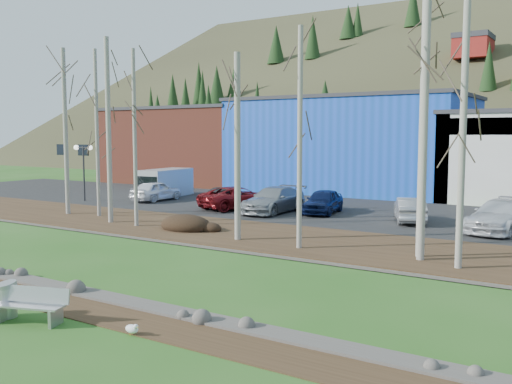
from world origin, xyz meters
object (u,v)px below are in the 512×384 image
Objects in this scene: van_grey at (164,183)px; car_5 at (410,210)px; street_lamp at (83,157)px; car_4 at (323,201)px; bench_intact at (31,305)px; seagull at (132,329)px; car_3 at (274,200)px; car_6 at (501,216)px; litter_bin at (7,301)px; car_0 at (156,191)px; car_2 at (238,198)px; car_1 at (228,197)px.

car_5 is at bearing -13.42° from van_grey.
street_lamp is 0.94× the size of car_4.
bench_intact is at bearing 59.11° from car_5.
seagull is 0.09× the size of car_3.
car_4 is 1.04× the size of car_5.
car_6 is at bearing -0.25° from car_3.
bench_intact is 2.21× the size of litter_bin.
seagull is 29.93m from street_lamp.
bench_intact is 4.24× the size of seagull.
car_0 reaches higher than seagull.
van_grey reaches higher than car_6.
litter_bin is at bearing -57.14° from street_lamp.
car_4 is (2.80, 1.31, -0.05)m from car_3.
van_grey is (-1.45, 2.54, 0.34)m from car_0.
car_2 is 5.85m from car_4.
car_0 is at bearing -173.26° from car_6.
litter_bin is 21.78m from car_3.
car_1 is (-12.41, 21.68, 0.60)m from seagull.
seagull is at bearing 129.45° from car_0.
bench_intact is at bearing -93.97° from car_4.
car_3 reaches higher than car_1.
car_1 is 0.77× the size of van_grey.
car_0 is (-18.76, 21.45, 0.70)m from seagull.
bench_intact is 0.99m from litter_bin.
car_0 is 7.68m from car_2.
car_2 is (12.14, 2.34, -2.50)m from street_lamp.
car_2 is 16.28m from car_6.
car_2 is (-8.12, 21.65, 0.40)m from bench_intact.
bench_intact is 22.76m from car_4.
car_1 is 0.93× the size of car_5.
car_2 is (7.66, -0.51, -0.01)m from car_0.
seagull is at bearing 122.24° from car_1.
bench_intact is at bearing -102.21° from car_6.
car_2 reaches higher than car_5.
bench_intact is 28.14m from street_lamp.
car_5 is 0.83× the size of van_grey.
litter_bin is 23.27m from car_6.
van_grey is at bearing -13.93° from car_1.
car_6 is at bearing 50.32° from bench_intact.
bench_intact is at bearing -55.63° from street_lamp.
litter_bin is 1.92× the size of seagull.
car_1 is at bearing 94.06° from bench_intact.
seagull is 0.11× the size of street_lamp.
seagull is at bearing -95.39° from car_6.
street_lamp is 0.75× the size of car_6.
car_4 reaches higher than car_2.
car_2 is at bearing 152.60° from car_1.
bench_intact is 3.08m from seagull.
van_grey reaches higher than car_1.
van_grey is (-25.39, 3.36, 0.28)m from car_6.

